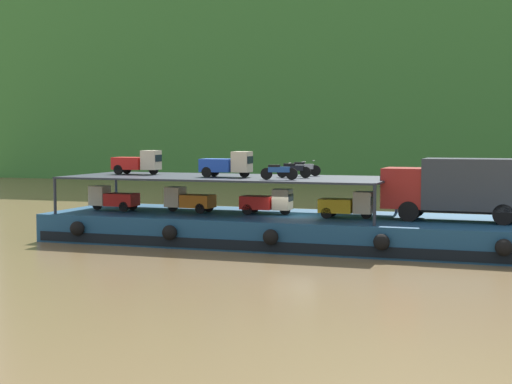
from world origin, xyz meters
TOP-DOWN VIEW (x-y plane):
  - ground_plane at (0.00, 0.00)m, footprint 400.00×400.00m
  - hillside_far_bank at (0.00, 63.43)m, footprint 115.84×28.13m
  - cargo_barge at (0.00, -0.04)m, footprint 26.71×8.22m
  - covered_lorry at (8.37, 0.01)m, footprint 7.89×2.43m
  - cargo_rack at (-3.80, 0.00)m, footprint 17.51×6.81m
  - mini_truck_lower_stern at (-10.49, -0.60)m, footprint 2.76×1.24m
  - mini_truck_lower_aft at (-6.01, -0.15)m, footprint 2.79×1.29m
  - mini_truck_lower_mid at (-1.51, 0.10)m, footprint 2.75×1.22m
  - mini_truck_lower_fore at (2.95, -0.40)m, footprint 2.76×1.24m
  - mini_truck_upper_stern at (-9.56, 0.67)m, footprint 2.77×1.26m
  - mini_truck_upper_mid at (-3.58, -0.54)m, footprint 2.74×1.21m
  - motorcycle_upper_port at (-0.22, -2.05)m, footprint 1.90×0.55m
  - motorcycle_upper_centre at (-0.04, 0.00)m, footprint 1.90×0.55m
  - motorcycle_upper_stbd at (-0.07, 2.04)m, footprint 1.90×0.55m

SIDE VIEW (x-z plane):
  - ground_plane at x=0.00m, z-range 0.00..0.00m
  - cargo_barge at x=0.00m, z-range 0.00..1.50m
  - mini_truck_lower_stern at x=-10.49m, z-range 1.50..2.88m
  - mini_truck_lower_aft at x=-6.01m, z-range 1.50..2.88m
  - mini_truck_lower_mid at x=-1.51m, z-range 1.50..2.88m
  - mini_truck_lower_fore at x=2.95m, z-range 1.50..2.88m
  - covered_lorry at x=8.37m, z-range 1.64..4.74m
  - cargo_rack at x=-3.80m, z-range 2.43..4.43m
  - motorcycle_upper_port at x=-0.22m, z-range 3.50..4.37m
  - motorcycle_upper_centre at x=-0.04m, z-range 3.50..4.37m
  - motorcycle_upper_stbd at x=-0.07m, z-range 3.50..4.37m
  - mini_truck_upper_stern at x=-9.56m, z-range 3.50..4.88m
  - mini_truck_upper_mid at x=-3.58m, z-range 3.50..4.88m
  - hillside_far_bank at x=0.00m, z-range 2.25..37.78m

